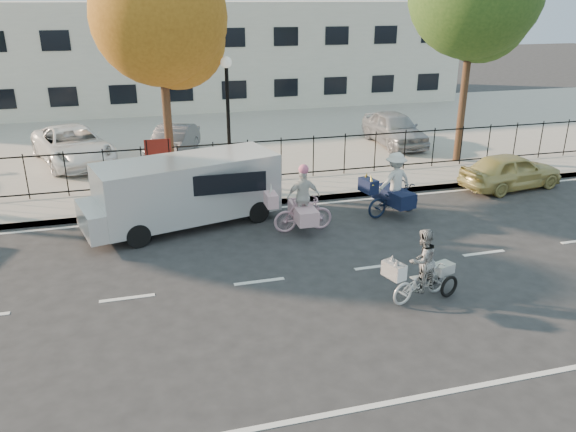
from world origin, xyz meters
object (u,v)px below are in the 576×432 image
object	(u,v)px
unicorn_bike	(302,207)
lot_car_b	(73,145)
lot_car_c	(173,142)
white_van	(185,189)
lot_car_d	(394,128)
lamppost	(228,100)
gold_sedan	(511,171)
bull_bike	(393,191)
zebra_trike	(421,272)

from	to	relation	value
unicorn_bike	lot_car_b	size ratio (longest dim) A/B	0.39
lot_car_b	lot_car_c	xyz separation A→B (m)	(3.83, -0.20, -0.07)
white_van	lot_car_d	bearing A→B (deg)	19.95
white_van	lot_car_b	world-z (taller)	white_van
lamppost	gold_sedan	distance (m)	10.02
gold_sedan	lot_car_c	world-z (taller)	lot_car_c
lamppost	lot_car_b	xyz separation A→B (m)	(-5.42, 4.51, -2.26)
lot_car_c	lot_car_d	xyz separation A→B (m)	(9.55, -0.34, 0.08)
white_van	lot_car_c	distance (m)	7.07
bull_bike	lot_car_c	distance (m)	9.91
lot_car_b	bull_bike	bearing A→B (deg)	-58.10
bull_bike	lot_car_c	bearing A→B (deg)	23.72
zebra_trike	lot_car_b	size ratio (longest dim) A/B	0.38
white_van	lot_car_d	size ratio (longest dim) A/B	1.42
lot_car_c	lot_car_d	world-z (taller)	lot_car_d
lot_car_b	lot_car_d	distance (m)	13.39
lot_car_b	lot_car_d	world-z (taller)	lot_car_d
zebra_trike	gold_sedan	world-z (taller)	zebra_trike
bull_bike	lot_car_c	size ratio (longest dim) A/B	0.57
lot_car_d	bull_bike	bearing A→B (deg)	-115.22
zebra_trike	white_van	bearing A→B (deg)	20.87
lot_car_b	lot_car_d	xyz separation A→B (m)	(13.38, -0.55, 0.01)
gold_sedan	white_van	bearing A→B (deg)	84.04
bull_bike	lamppost	bearing A→B (deg)	37.21
zebra_trike	unicorn_bike	bearing A→B (deg)	0.55
lot_car_b	lamppost	bearing A→B (deg)	-58.22
lot_car_b	lot_car_d	size ratio (longest dim) A/B	1.20
bull_bike	lot_car_b	bearing A→B (deg)	37.06
lot_car_c	zebra_trike	bearing A→B (deg)	-51.12
lamppost	gold_sedan	xyz separation A→B (m)	(9.43, -2.30, -2.48)
lot_car_d	gold_sedan	bearing A→B (deg)	-76.70
zebra_trike	unicorn_bike	world-z (taller)	unicorn_bike
white_van	lot_car_d	distance (m)	11.83
white_van	zebra_trike	bearing A→B (deg)	-66.27
unicorn_bike	lamppost	bearing A→B (deg)	18.56
unicorn_bike	lot_car_d	size ratio (longest dim) A/B	0.47
white_van	lot_car_b	distance (m)	8.13
lamppost	lot_car_b	world-z (taller)	lamppost
lot_car_b	zebra_trike	bearing A→B (deg)	-76.22
unicorn_bike	gold_sedan	world-z (taller)	unicorn_bike
unicorn_bike	bull_bike	world-z (taller)	unicorn_bike
lamppost	lot_car_c	distance (m)	5.15
unicorn_bike	gold_sedan	size ratio (longest dim) A/B	0.53
zebra_trike	lot_car_b	world-z (taller)	zebra_trike
white_van	gold_sedan	world-z (taller)	white_van
lamppost	lot_car_b	distance (m)	7.41
gold_sedan	lot_car_d	size ratio (longest dim) A/B	0.88
lot_car_d	white_van	bearing A→B (deg)	-145.24
bull_bike	lot_car_b	distance (m)	12.72
lot_car_c	bull_bike	bearing A→B (deg)	-32.95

